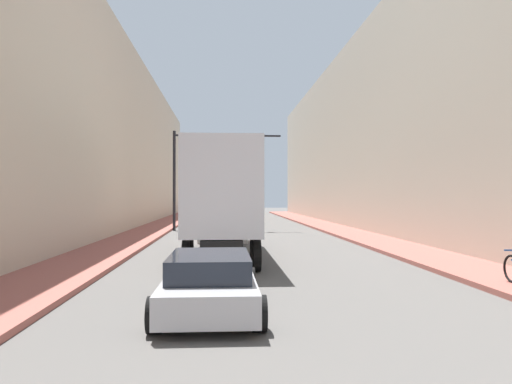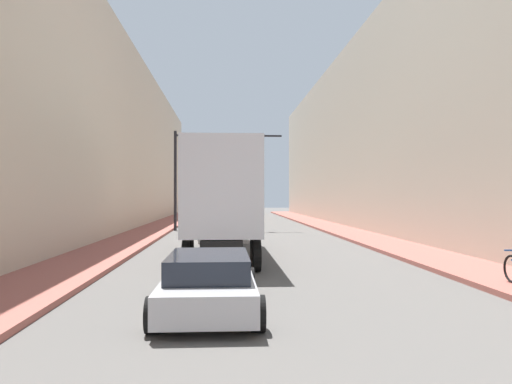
# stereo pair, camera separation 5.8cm
# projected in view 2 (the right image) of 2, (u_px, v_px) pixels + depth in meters

# --- Properties ---
(sidewalk_right) EXTENTS (2.64, 80.00, 0.15)m
(sidewalk_right) POSITION_uv_depth(u_px,v_px,m) (349.00, 233.00, 31.09)
(sidewalk_right) COLOR #9E564C
(sidewalk_right) RESTS_ON ground
(sidewalk_left) EXTENTS (2.64, 80.00, 0.15)m
(sidewalk_left) POSITION_uv_depth(u_px,v_px,m) (145.00, 234.00, 30.32)
(sidewalk_left) COLOR #9E564C
(sidewalk_left) RESTS_ON ground
(building_right) EXTENTS (6.00, 80.00, 13.70)m
(building_right) POSITION_uv_depth(u_px,v_px,m) (417.00, 125.00, 31.40)
(building_right) COLOR #BCB29E
(building_right) RESTS_ON ground
(building_left) EXTENTS (6.00, 80.00, 12.66)m
(building_left) POSITION_uv_depth(u_px,v_px,m) (73.00, 131.00, 30.11)
(building_left) COLOR beige
(building_left) RESTS_ON ground
(semi_truck) EXTENTS (2.49, 12.52, 4.20)m
(semi_truck) POSITION_uv_depth(u_px,v_px,m) (223.00, 196.00, 20.46)
(semi_truck) COLOR silver
(semi_truck) RESTS_ON ground
(sedan_car) EXTENTS (2.06, 4.67, 1.19)m
(sedan_car) POSITION_uv_depth(u_px,v_px,m) (209.00, 282.00, 10.31)
(sedan_car) COLOR #B7B7BC
(sedan_car) RESTS_ON ground
(traffic_signal_gantry) EXTENTS (7.43, 0.35, 6.84)m
(traffic_signal_gantry) POSITION_uv_depth(u_px,v_px,m) (204.00, 159.00, 34.27)
(traffic_signal_gantry) COLOR black
(traffic_signal_gantry) RESTS_ON ground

